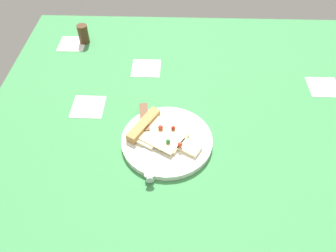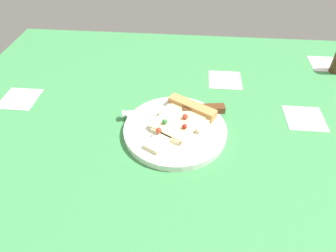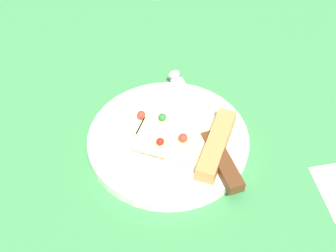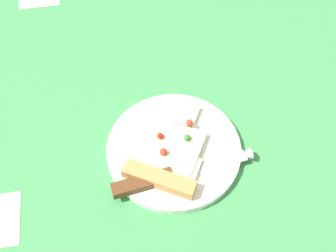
{
  "view_description": "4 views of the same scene",
  "coord_description": "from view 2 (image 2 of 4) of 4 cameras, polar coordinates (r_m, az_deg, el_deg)",
  "views": [
    {
      "loc": [
        7.54,
        55.52,
        64.84
      ],
      "look_at": [
        9.39,
        -0.09,
        3.95
      ],
      "focal_mm": 35.15,
      "sensor_mm": 36.0,
      "label": 1
    },
    {
      "loc": [
        -38.58,
        -0.72,
        45.47
      ],
      "look_at": [
        7.24,
        3.5,
        3.98
      ],
      "focal_mm": 31.32,
      "sensor_mm": 36.0,
      "label": 2
    },
    {
      "loc": [
        0.68,
        -43.59,
        55.16
      ],
      "look_at": [
        9.88,
        3.7,
        2.18
      ],
      "focal_mm": 53.47,
      "sensor_mm": 36.0,
      "label": 3
    },
    {
      "loc": [
        45.15,
        -4.88,
        62.68
      ],
      "look_at": [
        6.37,
        1.64,
        3.46
      ],
      "focal_mm": 44.48,
      "sensor_mm": 36.0,
      "label": 4
    }
  ],
  "objects": [
    {
      "name": "ground_plane",
      "position": [
        0.61,
        2.71,
        -8.6
      ],
      "size": [
        120.56,
        120.56,
        3.0
      ],
      "color": "#3D8C4C",
      "rests_on": "ground"
    },
    {
      "name": "pizza_slice",
      "position": [
        0.66,
        2.67,
        1.46
      ],
      "size": [
        18.97,
        15.45,
        2.55
      ],
      "rotation": [
        0.0,
        0.0,
        1.05
      ],
      "color": "beige",
      "rests_on": "plate"
    },
    {
      "name": "plate",
      "position": [
        0.66,
        1.4,
        -0.77
      ],
      "size": [
        23.03,
        23.03,
        1.56
      ],
      "primitive_type": "cylinder",
      "color": "white",
      "rests_on": "ground_plane"
    },
    {
      "name": "knife",
      "position": [
        0.69,
        3.13,
        3.07
      ],
      "size": [
        5.51,
        24.05,
        2.45
      ],
      "rotation": [
        0.0,
        0.0,
        0.14
      ],
      "color": "silver",
      "rests_on": "plate"
    }
  ]
}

